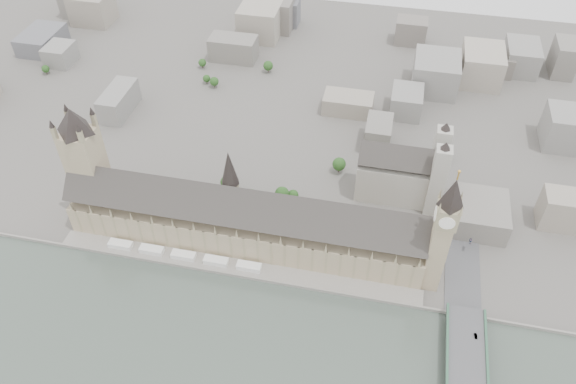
% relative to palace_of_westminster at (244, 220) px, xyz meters
% --- Properties ---
extents(ground, '(900.00, 900.00, 0.00)m').
position_rel_palace_of_westminster_xyz_m(ground, '(0.00, -19.70, -22.71)').
color(ground, '#595651').
rests_on(ground, ground).
extents(embankment_wall, '(600.00, 1.50, 3.00)m').
position_rel_palace_of_westminster_xyz_m(embankment_wall, '(0.00, -34.70, -21.21)').
color(embankment_wall, slate).
rests_on(embankment_wall, ground).
extents(river_terrace, '(270.00, 15.00, 2.00)m').
position_rel_palace_of_westminster_xyz_m(river_terrace, '(0.00, -27.20, -21.71)').
color(river_terrace, slate).
rests_on(river_terrace, ground).
extents(terrace_tents, '(118.00, 7.00, 4.00)m').
position_rel_palace_of_westminster_xyz_m(terrace_tents, '(-40.00, -26.70, -18.71)').
color(terrace_tents, white).
rests_on(terrace_tents, river_terrace).
extents(palace_of_westminster, '(265.00, 40.73, 55.44)m').
position_rel_palace_of_westminster_xyz_m(palace_of_westminster, '(0.00, 0.00, 0.00)').
color(palace_of_westminster, tan).
rests_on(palace_of_westminster, ground).
extents(elizabeth_tower, '(17.00, 17.00, 107.50)m').
position_rel_palace_of_westminster_xyz_m(elizabeth_tower, '(138.00, -11.70, 35.38)').
color(elizabeth_tower, tan).
rests_on(elizabeth_tower, ground).
extents(victoria_tower, '(30.00, 30.00, 100.00)m').
position_rel_palace_of_westminster_xyz_m(victoria_tower, '(-122.00, 6.30, 32.50)').
color(victoria_tower, tan).
rests_on(victoria_tower, ground).
extents(central_tower, '(13.00, 13.00, 48.00)m').
position_rel_palace_of_westminster_xyz_m(central_tower, '(-10.00, 6.30, 35.21)').
color(central_tower, gray).
rests_on(central_tower, ground).
extents(westminster_abbey, '(68.00, 36.00, 64.00)m').
position_rel_palace_of_westminster_xyz_m(westminster_abbey, '(110.92, 75.30, 2.38)').
color(westminster_abbey, '#A49E94').
rests_on(westminster_abbey, ground).
extents(city_skyline_inland, '(720.00, 360.00, 38.00)m').
position_rel_palace_of_westminster_xyz_m(city_skyline_inland, '(0.00, 225.30, -3.71)').
color(city_skyline_inland, gray).
rests_on(city_skyline_inland, ground).
extents(park_trees, '(110.00, 30.00, 15.00)m').
position_rel_palace_of_westminster_xyz_m(park_trees, '(-10.00, 40.30, -15.21)').
color(park_trees, '#163E16').
rests_on(park_trees, ground).
extents(car_silver, '(2.05, 4.27, 1.35)m').
position_rel_palace_of_westminster_xyz_m(car_silver, '(167.55, -56.00, -11.78)').
color(car_silver, gray).
rests_on(car_silver, westminster_bridge).
extents(car_approach, '(2.52, 5.05, 1.41)m').
position_rel_palace_of_westminster_xyz_m(car_approach, '(165.82, 25.72, -11.75)').
color(car_approach, gray).
rests_on(car_approach, westminster_bridge).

